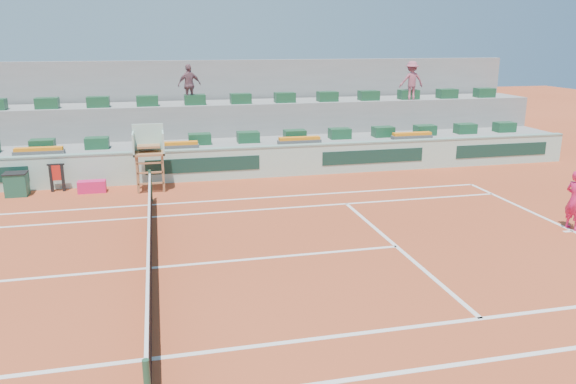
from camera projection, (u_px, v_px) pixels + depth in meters
name	position (u px, v px, depth m)	size (l,w,h in m)	color
ground	(151.00, 268.00, 13.62)	(90.00, 90.00, 0.00)	#A43E1F
seating_tier_lower	(151.00, 156.00, 23.51)	(36.00, 4.00, 1.20)	gray
seating_tier_upper	(150.00, 134.00, 24.82)	(36.00, 2.40, 2.60)	gray
stadium_back_wall	(149.00, 109.00, 26.09)	(36.00, 0.40, 4.40)	gray
player_bag	(92.00, 187.00, 20.25)	(0.97, 0.43, 0.43)	#DE1C5E
spectator_mid	(189.00, 85.00, 23.94)	(1.01, 0.42, 1.73)	#79515A
spectator_right	(411.00, 80.00, 26.09)	(1.14, 0.66, 1.77)	#9A4D5E
court_lines	(151.00, 268.00, 13.62)	(23.89, 11.09, 0.01)	white
tennis_net	(150.00, 248.00, 13.48)	(0.10, 11.97, 1.10)	black
advertising_hoarding	(151.00, 167.00, 21.43)	(36.00, 0.34, 1.26)	#A3CEBC
umpire_chair	(149.00, 149.00, 20.25)	(1.10, 0.90, 2.40)	brown
seat_row_lower	(149.00, 141.00, 22.44)	(32.90, 0.60, 0.44)	#184A2B
seat_row_upper	(147.00, 101.00, 23.86)	(32.90, 0.60, 0.44)	#184A2B
flower_planters	(109.00, 148.00, 21.39)	(26.80, 0.36, 0.28)	#515151
drink_cooler_a	(17.00, 184.00, 19.77)	(0.77, 0.66, 0.84)	#194B38
towel_rack	(57.00, 175.00, 20.27)	(0.59, 0.10, 1.03)	black
tennis_player	(575.00, 200.00, 16.17)	(0.54, 0.92, 2.28)	#DE1C5E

